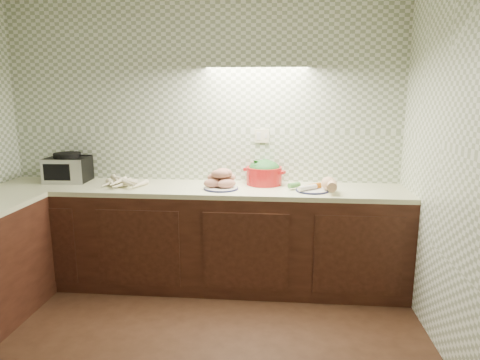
# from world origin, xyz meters

# --- Properties ---
(room) EXTENTS (3.60, 3.60, 2.60)m
(room) POSITION_xyz_m (0.00, 0.00, 1.63)
(room) COLOR black
(room) RESTS_ON ground
(counter) EXTENTS (3.60, 3.60, 0.90)m
(counter) POSITION_xyz_m (-0.68, 0.68, 0.45)
(counter) COLOR black
(counter) RESTS_ON ground
(toaster_oven) EXTENTS (0.38, 0.30, 0.26)m
(toaster_oven) POSITION_xyz_m (-1.23, 1.62, 1.02)
(toaster_oven) COLOR black
(toaster_oven) RESTS_ON counter
(parsnip_pile) EXTENTS (0.49, 0.41, 0.08)m
(parsnip_pile) POSITION_xyz_m (-0.58, 1.52, 0.93)
(parsnip_pile) COLOR beige
(parsnip_pile) RESTS_ON counter
(sweet_potato_plate) EXTENTS (0.30, 0.30, 0.18)m
(sweet_potato_plate) POSITION_xyz_m (0.22, 1.44, 0.97)
(sweet_potato_plate) COLOR #13153D
(sweet_potato_plate) RESTS_ON counter
(onion_bowl) EXTENTS (0.14, 0.14, 0.11)m
(onion_bowl) POSITION_xyz_m (0.21, 1.62, 0.94)
(onion_bowl) COLOR black
(onion_bowl) RESTS_ON counter
(dutch_oven) EXTENTS (0.41, 0.41, 0.22)m
(dutch_oven) POSITION_xyz_m (0.58, 1.66, 1.01)
(dutch_oven) COLOR #B21717
(dutch_oven) RESTS_ON counter
(veg_plate) EXTENTS (0.42, 0.29, 0.13)m
(veg_plate) POSITION_xyz_m (1.05, 1.42, 0.95)
(veg_plate) COLOR #13153D
(veg_plate) RESTS_ON counter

